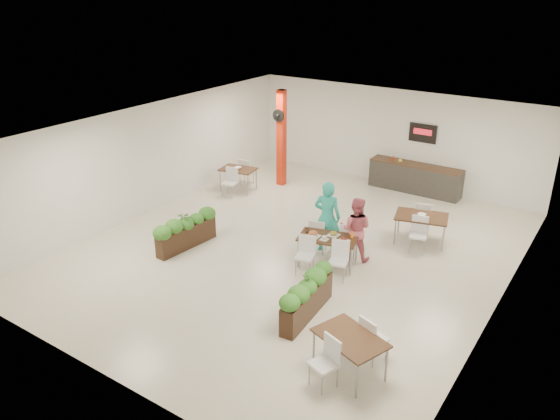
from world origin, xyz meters
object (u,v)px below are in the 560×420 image
object	(u,v)px
main_table	(327,241)
planter_right	(307,295)
planter_left	(186,229)
side_table_c	(350,343)
side_table_a	(238,172)
diner_man	(327,217)
service_counter	(415,177)
diner_woman	(355,229)
side_table_b	(421,220)
red_column	(281,137)

from	to	relation	value
main_table	planter_right	distance (m)	2.27
planter_left	side_table_c	distance (m)	6.11
main_table	side_table_a	size ratio (longest dim) A/B	1.13
main_table	diner_man	xyz separation A→B (m)	(-0.39, 0.66, 0.30)
service_counter	diner_woman	size ratio (longest dim) A/B	1.84
side_table_b	side_table_c	size ratio (longest dim) A/B	1.00
diner_man	side_table_a	bearing A→B (deg)	-40.63
diner_woman	side_table_a	xyz separation A→B (m)	(-5.33, 2.15, -0.19)
diner_woman	planter_right	size ratio (longest dim) A/B	0.84
service_counter	side_table_b	bearing A→B (deg)	-66.67
red_column	service_counter	bearing A→B (deg)	25.00
planter_right	side_table_c	world-z (taller)	planter_right
red_column	diner_woman	xyz separation A→B (m)	(4.47, -3.41, -0.83)
diner_woman	service_counter	bearing A→B (deg)	-100.06
main_table	diner_man	bearing A→B (deg)	120.81
diner_woman	planter_right	xyz separation A→B (m)	(0.33, -2.80, -0.32)
diner_woman	main_table	bearing A→B (deg)	42.94
diner_man	diner_woman	world-z (taller)	diner_man
planter_right	diner_woman	bearing A→B (deg)	96.71
diner_woman	side_table_b	bearing A→B (deg)	-134.37
red_column	service_counter	world-z (taller)	red_column
red_column	main_table	bearing A→B (deg)	-44.99
main_table	diner_woman	distance (m)	0.79
planter_right	side_table_c	distance (m)	1.89
side_table_b	main_table	bearing A→B (deg)	-134.77
red_column	diner_man	xyz separation A→B (m)	(3.67, -3.41, -0.70)
planter_right	side_table_a	distance (m)	7.52
service_counter	red_column	bearing A→B (deg)	-155.00
diner_man	red_column	bearing A→B (deg)	-58.06
service_counter	side_table_c	size ratio (longest dim) A/B	1.80
side_table_a	side_table_c	size ratio (longest dim) A/B	1.00
red_column	side_table_c	world-z (taller)	red_column
planter_right	diner_man	bearing A→B (deg)	111.95
red_column	diner_man	size ratio (longest dim) A/B	1.70
diner_man	planter_left	xyz separation A→B (m)	(-3.10, -1.87, -0.43)
side_table_b	side_table_a	bearing A→B (deg)	162.09
side_table_a	side_table_b	xyz separation A→B (m)	(6.34, -0.33, 0.02)
planter_right	side_table_b	bearing A→B (deg)	81.58
planter_left	planter_right	distance (m)	4.33
planter_left	side_table_c	size ratio (longest dim) A/B	1.15
planter_left	diner_man	bearing A→B (deg)	31.07
planter_right	side_table_c	size ratio (longest dim) A/B	1.17
red_column	side_table_a	size ratio (longest dim) A/B	1.92
diner_man	planter_right	distance (m)	3.06
red_column	side_table_a	world-z (taller)	red_column
side_table_b	side_table_c	bearing A→B (deg)	-96.43
planter_left	side_table_c	xyz separation A→B (m)	(5.76, -2.03, 0.12)
planter_left	side_table_a	distance (m)	4.27
service_counter	diner_man	world-z (taller)	service_counter
planter_left	planter_right	size ratio (longest dim) A/B	0.98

